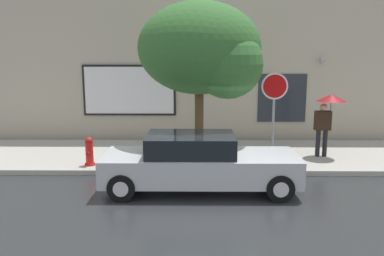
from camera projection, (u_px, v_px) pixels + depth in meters
The scene contains 8 objects.
ground_plane at pixel (212, 188), 9.86m from camera, with size 60.00×60.00×0.00m, color #282B2D.
sidewalk at pixel (209, 155), 12.79m from camera, with size 20.00×4.00×0.15m, color #A3A099.
building_facade at pixel (207, 50), 14.62m from camera, with size 20.00×0.67×7.00m.
parked_car at pixel (198, 163), 9.60m from camera, with size 4.70×1.80×1.40m.
fire_hydrant at pixel (89, 152), 11.30m from camera, with size 0.30×0.44×0.82m.
pedestrian_with_umbrella at pixel (328, 108), 12.09m from camera, with size 0.93×0.93×1.96m.
street_tree at pixel (205, 52), 10.79m from camera, with size 3.41×2.90×4.61m.
stop_sign at pixel (274, 100), 11.24m from camera, with size 0.76×0.10×2.64m.
Camera 1 is at (-0.42, -9.42, 3.29)m, focal length 36.80 mm.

